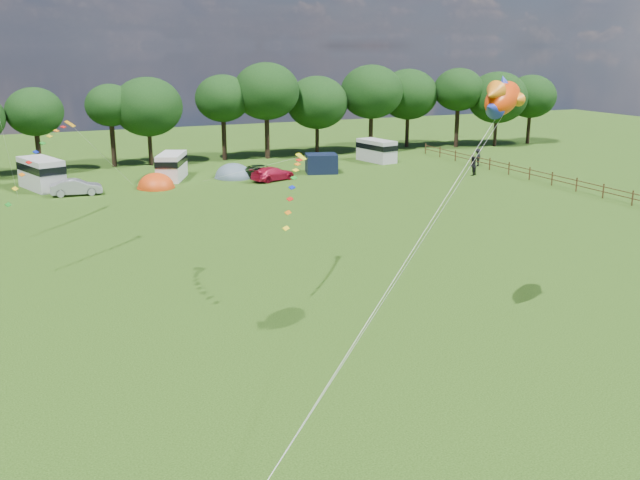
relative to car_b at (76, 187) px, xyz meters
name	(u,v)px	position (x,y,z in m)	size (l,w,h in m)	color
ground_plane	(415,411)	(6.91, -42.35, -0.68)	(180.00, 180.00, 0.00)	black
tree_line	(184,102)	(12.22, 12.64, 5.67)	(102.98, 10.98, 10.27)	black
fence	(519,170)	(38.91, -7.85, 0.02)	(0.12, 33.12, 1.20)	#472D19
car_b	(76,187)	(0.00, 0.00, 0.00)	(1.43, 3.83, 1.35)	#94969C
car_c	(273,174)	(17.15, -0.24, -0.04)	(1.77, 4.20, 1.26)	#AF122E
car_d	(263,171)	(16.80, 1.64, -0.09)	(1.96, 4.33, 1.18)	black
campervan_b	(41,173)	(-2.41, 4.04, 0.74)	(3.84, 5.82, 2.64)	#BBBBBE
campervan_c	(172,165)	(8.83, 4.14, 0.61)	(3.87, 5.32, 2.40)	silver
campervan_d	(377,150)	(31.09, 5.88, 0.56)	(2.82, 4.98, 2.30)	#B3B3B5
tent_orange	(156,188)	(6.63, 0.57, -0.66)	(3.28, 3.60, 2.57)	#D33E0E
tent_greyblue	(234,177)	(14.27, 2.70, -0.66)	(3.57, 3.91, 2.66)	#4E616E
awning_navy	(321,163)	(22.85, 1.74, 0.24)	(2.95, 2.39, 1.84)	black
fish_kite	(501,99)	(13.18, -37.74, 9.25)	(3.33, 2.76, 1.85)	#E73A04
streamer_kite_b	(45,148)	(-2.95, -19.85, 5.91)	(4.13, 4.65, 3.78)	orange
streamer_kite_c	(295,178)	(8.00, -28.85, 4.98)	(3.10, 4.90, 2.77)	yellow
walker_a	(473,166)	(35.45, -5.31, 0.24)	(0.89, 0.55, 1.83)	black
walker_b	(478,157)	(39.15, -0.98, 0.23)	(1.17, 0.54, 1.81)	black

